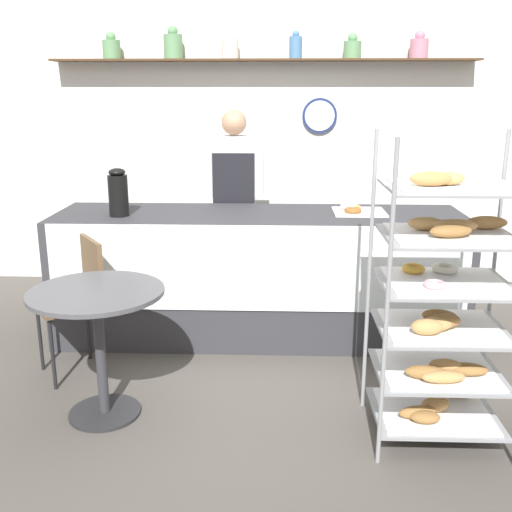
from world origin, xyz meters
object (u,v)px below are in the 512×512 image
object	(u,v)px
coffee_carafe	(118,193)
donut_tray_counter	(355,210)
pastry_rack	(443,307)
cafe_table	(98,322)
cafe_chair	(80,292)
person_worker	(235,205)

from	to	relation	value
coffee_carafe	donut_tray_counter	bearing A→B (deg)	6.35
pastry_rack	donut_tray_counter	size ratio (longest dim) A/B	4.30
cafe_table	cafe_chair	distance (m)	0.63
pastry_rack	coffee_carafe	world-z (taller)	pastry_rack
person_worker	donut_tray_counter	bearing A→B (deg)	-27.34
cafe_table	cafe_chair	bearing A→B (deg)	116.82
cafe_chair	coffee_carafe	size ratio (longest dim) A/B	2.62
pastry_rack	person_worker	bearing A→B (deg)	122.22
coffee_carafe	person_worker	bearing A→B (deg)	40.50
pastry_rack	person_worker	xyz separation A→B (m)	(-1.21, 1.92, 0.16)
cafe_table	coffee_carafe	distance (m)	1.24
cafe_chair	cafe_table	bearing A→B (deg)	-7.67
person_worker	pastry_rack	bearing A→B (deg)	-57.78
pastry_rack	person_worker	size ratio (longest dim) A/B	0.97
donut_tray_counter	cafe_table	bearing A→B (deg)	-140.38
cafe_table	coffee_carafe	size ratio (longest dim) A/B	2.22
coffee_carafe	cafe_table	bearing A→B (deg)	-82.70
cafe_table	donut_tray_counter	world-z (taller)	donut_tray_counter
cafe_table	cafe_chair	world-z (taller)	cafe_chair
person_worker	cafe_chair	distance (m)	1.57
pastry_rack	cafe_chair	size ratio (longest dim) A/B	1.81
pastry_rack	donut_tray_counter	world-z (taller)	pastry_rack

